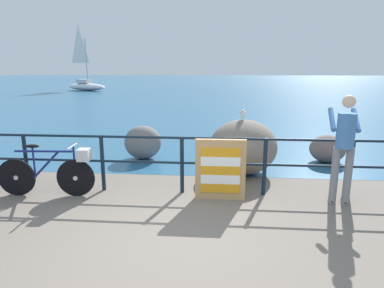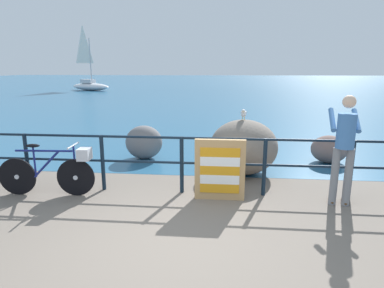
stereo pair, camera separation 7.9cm
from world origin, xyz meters
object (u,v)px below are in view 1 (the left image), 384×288
Objects in this scene: breakwater_boulder_right at (328,149)px; seagull at (243,113)px; breakwater_boulder_left at (143,142)px; person_at_railing at (344,145)px; folded_deckchair_stack at (220,170)px; breakwater_boulder_main at (243,147)px; sailboat at (86,83)px; bicycle at (54,170)px.

breakwater_boulder_right is 2.43× the size of seagull.
seagull is at bearing -21.44° from breakwater_boulder_left.
folded_deckchair_stack is at bearing 98.28° from person_at_railing.
person_at_railing is 2.15m from seagull.
seagull is (0.45, 1.49, 0.76)m from folded_deckchair_stack.
breakwater_boulder_main is 2.29m from breakwater_boulder_right.
folded_deckchair_stack is 0.73× the size of breakwater_boulder_main.
folded_deckchair_stack is at bearing -42.02° from sailboat.
breakwater_boulder_main is 1.72× the size of breakwater_boulder_right.
person_at_railing is at bearing -32.37° from breakwater_boulder_left.
breakwater_boulder_main is at bearing 53.53° from person_at_railing.
breakwater_boulder_main is 28.08m from sailboat.
breakwater_boulder_main is 4.19× the size of seagull.
breakwater_boulder_left is 26.19m from sailboat.
seagull is at bearing 155.65° from breakwater_boulder_main.
seagull is (-0.02, 0.01, 0.71)m from breakwater_boulder_main.
person_at_railing reaches higher than bicycle.
sailboat is (-11.08, 23.73, 0.30)m from breakwater_boulder_left.
folded_deckchair_stack is at bearing -107.89° from breakwater_boulder_main.
breakwater_boulder_main reaches higher than folded_deckchair_stack.
bicycle is 28.10m from sailboat.
bicycle is at bearing -47.32° from sailboat.
seagull reaches higher than bicycle.
bicycle is 5.96m from breakwater_boulder_right.
bicycle is at bearing -111.56° from breakwater_boulder_left.
breakwater_boulder_left is 2.65m from seagull.
sailboat is (-13.43, 24.66, 0.14)m from breakwater_boulder_main.
seagull is at bearing 73.04° from folded_deckchair_stack.
bicycle is 1.19× the size of breakwater_boulder_main.
seagull is 28.06m from sailboat.
folded_deckchair_stack is (-1.95, 0.03, -0.47)m from person_at_railing.
breakwater_boulder_main reaches higher than bicycle.
seagull is 0.06× the size of sailboat.
breakwater_boulder_left is 0.15× the size of sailboat.
bicycle is 3.75m from seagull.
person_at_railing is 0.29× the size of sailboat.
breakwater_boulder_main is (-1.48, 1.50, -0.42)m from person_at_railing.
folded_deckchair_stack is at bearing -1.37° from bicycle.
breakwater_boulder_left is at bearing 66.65° from person_at_railing.
breakwater_boulder_right is (0.58, 2.49, -0.67)m from person_at_railing.
breakwater_boulder_left is at bearing 65.31° from bicycle.
breakwater_boulder_main is 0.71m from seagull.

